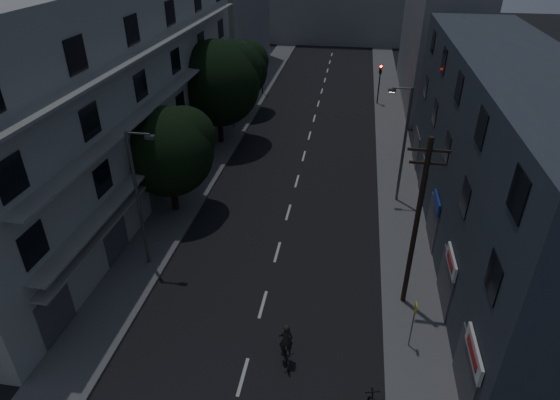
# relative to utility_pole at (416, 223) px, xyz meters

# --- Properties ---
(ground) EXTENTS (160.00, 160.00, 0.00)m
(ground) POSITION_rel_utility_pole_xyz_m (-7.06, 17.20, -4.87)
(ground) COLOR black
(ground) RESTS_ON ground
(sidewalk_left) EXTENTS (3.00, 90.00, 0.15)m
(sidewalk_left) POSITION_rel_utility_pole_xyz_m (-14.56, 17.20, -4.79)
(sidewalk_left) COLOR #565659
(sidewalk_left) RESTS_ON ground
(sidewalk_right) EXTENTS (3.00, 90.00, 0.15)m
(sidewalk_right) POSITION_rel_utility_pole_xyz_m (0.44, 17.20, -4.79)
(sidewalk_right) COLOR #565659
(sidewalk_right) RESTS_ON ground
(lane_markings) EXTENTS (0.15, 60.50, 0.01)m
(lane_markings) POSITION_rel_utility_pole_xyz_m (-7.06, 23.45, -4.86)
(lane_markings) COLOR beige
(lane_markings) RESTS_ON ground
(building_left) EXTENTS (7.00, 36.00, 14.00)m
(building_left) POSITION_rel_utility_pole_xyz_m (-19.04, 10.20, 2.13)
(building_left) COLOR #9F9F9A
(building_left) RESTS_ON ground
(building_right) EXTENTS (6.19, 28.00, 11.00)m
(building_right) POSITION_rel_utility_pole_xyz_m (4.93, 6.19, 0.63)
(building_right) COLOR #2D343E
(building_right) RESTS_ON ground
(building_far_left) EXTENTS (6.00, 20.00, 16.00)m
(building_far_left) POSITION_rel_utility_pole_xyz_m (-19.06, 40.20, 3.13)
(building_far_left) COLOR slate
(building_far_left) RESTS_ON ground
(building_far_right) EXTENTS (6.00, 20.00, 13.00)m
(building_far_right) POSITION_rel_utility_pole_xyz_m (4.94, 34.20, 1.63)
(building_far_right) COLOR slate
(building_far_right) RESTS_ON ground
(building_far_end) EXTENTS (24.00, 8.00, 10.00)m
(building_far_end) POSITION_rel_utility_pole_xyz_m (-7.06, 62.20, 0.13)
(building_far_end) COLOR slate
(building_far_end) RESTS_ON ground
(tree_near) EXTENTS (5.75, 5.75, 7.10)m
(tree_near) POSITION_rel_utility_pole_xyz_m (-14.56, 6.77, -0.28)
(tree_near) COLOR black
(tree_near) RESTS_ON sidewalk_left
(tree_mid) EXTENTS (7.12, 7.12, 8.76)m
(tree_mid) POSITION_rel_utility_pole_xyz_m (-14.55, 18.34, 0.75)
(tree_mid) COLOR black
(tree_mid) RESTS_ON sidewalk_left
(tree_far) EXTENTS (5.70, 5.70, 7.05)m
(tree_far) POSITION_rel_utility_pole_xyz_m (-14.72, 26.40, -0.30)
(tree_far) COLOR black
(tree_far) RESTS_ON sidewalk_left
(traffic_signal_far_right) EXTENTS (0.28, 0.37, 4.10)m
(traffic_signal_far_right) POSITION_rel_utility_pole_xyz_m (-0.80, 30.86, -1.77)
(traffic_signal_far_right) COLOR black
(traffic_signal_far_right) RESTS_ON sidewalk_right
(traffic_signal_far_left) EXTENTS (0.28, 0.37, 4.10)m
(traffic_signal_far_left) POSITION_rel_utility_pole_xyz_m (-13.63, 32.28, -1.77)
(traffic_signal_far_left) COLOR black
(traffic_signal_far_left) RESTS_ON sidewalk_left
(street_lamp_left_near) EXTENTS (1.51, 0.25, 8.00)m
(street_lamp_left_near) POSITION_rel_utility_pole_xyz_m (-13.98, 0.91, -0.27)
(street_lamp_left_near) COLOR #525359
(street_lamp_left_near) RESTS_ON sidewalk_left
(street_lamp_right) EXTENTS (1.51, 0.25, 8.00)m
(street_lamp_right) POSITION_rel_utility_pole_xyz_m (0.07, 10.36, -0.27)
(street_lamp_right) COLOR #53545A
(street_lamp_right) RESTS_ON sidewalk_right
(street_lamp_left_far) EXTENTS (1.51, 0.25, 8.00)m
(street_lamp_left_far) POSITION_rel_utility_pole_xyz_m (-14.18, 21.66, -0.27)
(street_lamp_left_far) COLOR #55565C
(street_lamp_left_far) RESTS_ON sidewalk_left
(utility_pole) EXTENTS (1.80, 0.24, 9.00)m
(utility_pole) POSITION_rel_utility_pole_xyz_m (0.00, 0.00, 0.00)
(utility_pole) COLOR black
(utility_pole) RESTS_ON sidewalk_right
(bus_stop_sign) EXTENTS (0.06, 0.35, 2.52)m
(bus_stop_sign) POSITION_rel_utility_pole_xyz_m (0.07, -3.00, -2.98)
(bus_stop_sign) COLOR #595B60
(bus_stop_sign) RESTS_ON sidewalk_right
(cyclist) EXTENTS (1.12, 1.82, 2.18)m
(cyclist) POSITION_rel_utility_pole_xyz_m (-5.38, -4.64, -4.13)
(cyclist) COLOR black
(cyclist) RESTS_ON ground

